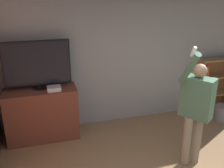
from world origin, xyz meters
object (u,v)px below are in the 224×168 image
bookshelf (210,87)px  game_console (54,89)px  person (196,106)px  waste_bin (223,113)px  television (37,65)px

bookshelf → game_console: bearing=-175.9°
person → waste_bin: size_ratio=5.45×
television → waste_bin: 3.85m
bookshelf → waste_bin: bookshelf is taller
television → bookshelf: bearing=1.1°
television → game_console: (0.24, -0.17, -0.40)m
bookshelf → waste_bin: size_ratio=3.38×
game_console → bookshelf: bookshelf is taller
game_console → person: bearing=-34.3°
game_console → bookshelf: size_ratio=0.19×
television → waste_bin: size_ratio=3.17×
person → television: bearing=-158.8°
television → waste_bin: bearing=-6.8°
bookshelf → television: bearing=-178.9°
person → game_console: bearing=-158.7°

